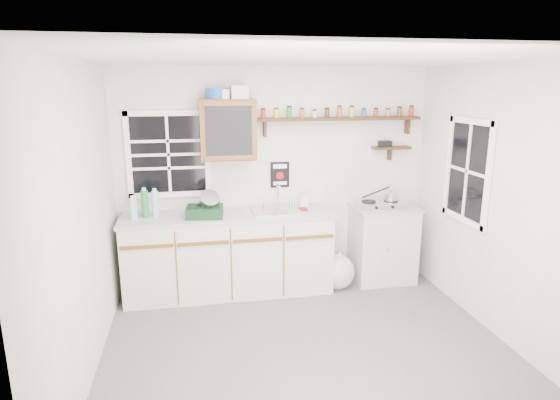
{
  "coord_description": "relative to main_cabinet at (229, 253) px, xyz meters",
  "views": [
    {
      "loc": [
        -0.93,
        -3.66,
        2.3
      ],
      "look_at": [
        -0.14,
        0.55,
        1.24
      ],
      "focal_mm": 30.0,
      "sensor_mm": 36.0,
      "label": 1
    }
  ],
  "objects": [
    {
      "name": "dish_rack",
      "position": [
        -0.24,
        -0.08,
        0.55
      ],
      "size": [
        0.41,
        0.33,
        0.29
      ],
      "rotation": [
        0.0,
        0.0,
        -0.1
      ],
      "color": "black",
      "rests_on": "main_cabinet"
    },
    {
      "name": "trash_bag",
      "position": [
        1.24,
        -0.13,
        -0.26
      ],
      "size": [
        0.41,
        0.37,
        0.47
      ],
      "color": "beige",
      "rests_on": "floor"
    },
    {
      "name": "soap_bottle",
      "position": [
        0.89,
        0.1,
        0.56
      ],
      "size": [
        0.12,
        0.12,
        0.2
      ],
      "primitive_type": "imported",
      "rotation": [
        0.0,
        0.0,
        -0.37
      ],
      "color": "white",
      "rests_on": "main_cabinet"
    },
    {
      "name": "hotplate",
      "position": [
        1.77,
        0.01,
        0.48
      ],
      "size": [
        0.55,
        0.3,
        0.08
      ],
      "rotation": [
        0.0,
        0.0,
        0.02
      ],
      "color": "#B6B6BB",
      "rests_on": "right_cabinet"
    },
    {
      "name": "spice_shelf",
      "position": [
        1.31,
        0.21,
        1.47
      ],
      "size": [
        1.91,
        0.18,
        0.34
      ],
      "color": "black",
      "rests_on": "wall_back"
    },
    {
      "name": "warning_sign",
      "position": [
        0.63,
        0.29,
        0.82
      ],
      "size": [
        0.22,
        0.02,
        0.3
      ],
      "color": "black",
      "rests_on": "wall_back"
    },
    {
      "name": "window_back",
      "position": [
        -0.62,
        0.29,
        1.09
      ],
      "size": [
        0.93,
        0.03,
        0.98
      ],
      "color": "black",
      "rests_on": "wall_back"
    },
    {
      "name": "secondary_shelf",
      "position": [
        1.94,
        0.22,
        1.12
      ],
      "size": [
        0.45,
        0.16,
        0.24
      ],
      "color": "black",
      "rests_on": "wall_back"
    },
    {
      "name": "upper_cabinet",
      "position": [
        0.03,
        0.14,
        1.36
      ],
      "size": [
        0.6,
        0.32,
        0.65
      ],
      "color": "brown",
      "rests_on": "wall_back"
    },
    {
      "name": "window_right",
      "position": [
        2.37,
        -0.75,
        0.99
      ],
      "size": [
        0.03,
        0.78,
        1.08
      ],
      "color": "black",
      "rests_on": "wall_back"
    },
    {
      "name": "main_cabinet",
      "position": [
        0.0,
        0.0,
        0.0
      ],
      "size": [
        2.31,
        0.63,
        0.92
      ],
      "color": "beige",
      "rests_on": "floor"
    },
    {
      "name": "upper_cabinet_clutter",
      "position": [
        0.01,
        0.14,
        1.75
      ],
      "size": [
        0.46,
        0.24,
        0.14
      ],
      "color": "#1949A6",
      "rests_on": "upper_cabinet"
    },
    {
      "name": "rag",
      "position": [
        0.83,
        -0.0,
        0.47
      ],
      "size": [
        0.14,
        0.12,
        0.02
      ],
      "primitive_type": "cube",
      "rotation": [
        0.0,
        0.0,
        -0.02
      ],
      "color": "maroon",
      "rests_on": "main_cabinet"
    },
    {
      "name": "saucepan",
      "position": [
        1.89,
        0.01,
        0.57
      ],
      "size": [
        0.39,
        0.23,
        0.17
      ],
      "rotation": [
        0.0,
        0.0,
        -0.38
      ],
      "color": "#B6B6BB",
      "rests_on": "hotplate"
    },
    {
      "name": "right_cabinet",
      "position": [
        1.83,
        0.03,
        -0.01
      ],
      "size": [
        0.73,
        0.57,
        0.91
      ],
      "color": "#B5B5AF",
      "rests_on": "floor"
    },
    {
      "name": "sink",
      "position": [
        0.54,
        0.01,
        0.47
      ],
      "size": [
        0.52,
        0.44,
        0.29
      ],
      "color": "#B6B6BB",
      "rests_on": "main_cabinet"
    },
    {
      "name": "room",
      "position": [
        0.58,
        -1.3,
        0.79
      ],
      "size": [
        3.64,
        3.24,
        2.54
      ],
      "color": "#58585A",
      "rests_on": "ground"
    },
    {
      "name": "water_bottles",
      "position": [
        -0.87,
        0.01,
        0.6
      ],
      "size": [
        0.29,
        0.17,
        0.32
      ],
      "color": "#A9BCC6",
      "rests_on": "main_cabinet"
    }
  ]
}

